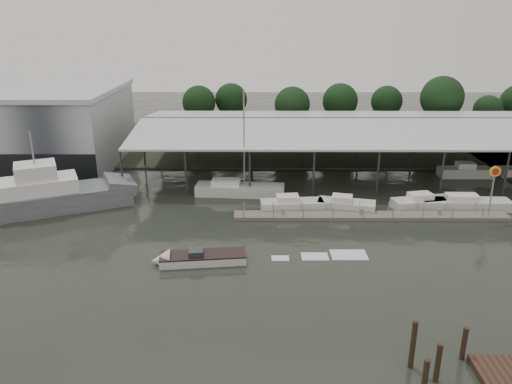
{
  "coord_description": "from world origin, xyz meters",
  "views": [
    {
      "loc": [
        3.48,
        -37.4,
        19.51
      ],
      "look_at": [
        3.24,
        10.82,
        2.5
      ],
      "focal_mm": 35.0,
      "sensor_mm": 36.0,
      "label": 1
    }
  ],
  "objects_px": {
    "grey_trawler": "(51,195)",
    "speedboat_underway": "(195,258)",
    "white_sailboat": "(239,189)",
    "shell_fuel_sign": "(494,182)"
  },
  "relations": [
    {
      "from": "grey_trawler",
      "to": "speedboat_underway",
      "type": "height_order",
      "value": "grey_trawler"
    },
    {
      "from": "white_sailboat",
      "to": "speedboat_underway",
      "type": "distance_m",
      "value": 17.19
    },
    {
      "from": "shell_fuel_sign",
      "to": "grey_trawler",
      "type": "height_order",
      "value": "grey_trawler"
    },
    {
      "from": "grey_trawler",
      "to": "speedboat_underway",
      "type": "bearing_deg",
      "value": -60.68
    },
    {
      "from": "speedboat_underway",
      "to": "grey_trawler",
      "type": "bearing_deg",
      "value": -42.67
    },
    {
      "from": "shell_fuel_sign",
      "to": "white_sailboat",
      "type": "xyz_separation_m",
      "value": [
        -25.81,
        6.96,
        -3.28
      ]
    },
    {
      "from": "shell_fuel_sign",
      "to": "grey_trawler",
      "type": "relative_size",
      "value": 0.31
    },
    {
      "from": "grey_trawler",
      "to": "speedboat_underway",
      "type": "relative_size",
      "value": 0.94
    },
    {
      "from": "shell_fuel_sign",
      "to": "speedboat_underway",
      "type": "distance_m",
      "value": 30.68
    },
    {
      "from": "grey_trawler",
      "to": "white_sailboat",
      "type": "distance_m",
      "value": 20.35
    }
  ]
}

